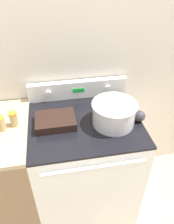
# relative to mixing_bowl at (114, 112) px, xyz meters

# --- Properties ---
(kitchen_wall) EXTENTS (8.00, 0.05, 2.50)m
(kitchen_wall) POSITION_rel_mixing_bowl_xyz_m (-0.19, 0.43, 0.23)
(kitchen_wall) COLOR beige
(kitchen_wall) RESTS_ON ground_plane
(stove_range) EXTENTS (0.78, 0.70, 0.93)m
(stove_range) POSITION_rel_mixing_bowl_xyz_m (-0.19, 0.06, -0.56)
(stove_range) COLOR white
(stove_range) RESTS_ON ground_plane
(control_panel) EXTENTS (0.78, 0.07, 0.14)m
(control_panel) POSITION_rel_mixing_bowl_xyz_m (-0.19, 0.37, -0.02)
(control_panel) COLOR white
(control_panel) RESTS_ON stove_range
(mixing_bowl) EXTENTS (0.30, 0.30, 0.16)m
(mixing_bowl) POSITION_rel_mixing_bowl_xyz_m (0.00, 0.00, 0.00)
(mixing_bowl) COLOR silver
(mixing_bowl) RESTS_ON stove_range
(casserole_dish) EXTENTS (0.27, 0.20, 0.06)m
(casserole_dish) POSITION_rel_mixing_bowl_xyz_m (-0.39, 0.05, -0.06)
(casserole_dish) COLOR black
(casserole_dish) RESTS_ON stove_range
(ladle) EXTENTS (0.08, 0.27, 0.08)m
(ladle) POSITION_rel_mixing_bowl_xyz_m (0.18, 0.00, -0.05)
(ladle) COLOR #333338
(ladle) RESTS_ON stove_range
(spice_jar_orange_cap) EXTENTS (0.05, 0.05, 0.10)m
(spice_jar_orange_cap) POSITION_rel_mixing_bowl_xyz_m (-0.66, 0.08, -0.03)
(spice_jar_orange_cap) COLOR tan
(spice_jar_orange_cap) RESTS_ON side_counter
(spice_jar_yellow_cap) EXTENTS (0.05, 0.05, 0.11)m
(spice_jar_yellow_cap) POSITION_rel_mixing_bowl_xyz_m (-0.73, 0.05, -0.03)
(spice_jar_yellow_cap) COLOR tan
(spice_jar_yellow_cap) RESTS_ON side_counter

